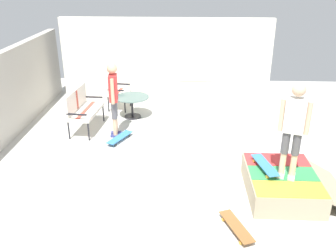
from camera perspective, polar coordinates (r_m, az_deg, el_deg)
The scene contains 11 objects.
ground_plane at distance 7.57m, azimuth 1.98°, elevation -5.95°, with size 12.00×12.00×0.10m, color beige.
house_facade at distance 10.69m, azimuth -0.25°, elevation 10.19°, with size 0.23×6.00×2.41m.
skate_ramp at distance 6.75m, azimuth 17.53°, elevation -8.56°, with size 1.50×1.73×0.42m.
patio_bench at distance 9.03m, azimuth -13.42°, elevation 3.07°, with size 1.29×0.65×1.02m.
patio_chair_near_house at distance 10.27m, azimuth -8.30°, elevation 5.94°, with size 0.69×0.63×1.02m.
patio_table at distance 9.67m, azimuth -5.63°, elevation 3.64°, with size 0.90×0.90×0.57m.
person_watching at distance 8.42m, azimuth -8.52°, elevation 4.91°, with size 0.48×0.27×1.74m.
person_skater at distance 6.13m, azimuth 19.06°, elevation 0.20°, with size 0.32×0.46×1.65m.
skateboard_by_bench at distance 8.46m, azimuth -7.55°, elevation -1.80°, with size 0.81×0.52×0.10m.
skateboard_spare at distance 5.80m, azimuth 10.64°, elevation -15.18°, with size 0.82×0.48×0.10m.
skateboard_on_ramp at distance 6.62m, azimuth 14.91°, elevation -5.95°, with size 0.82×0.38×0.10m.
Camera 1 is at (-6.59, -0.05, 3.67)m, focal length 38.99 mm.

